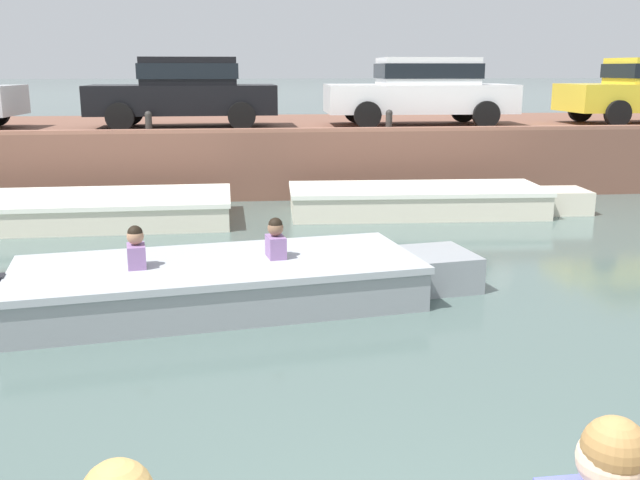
% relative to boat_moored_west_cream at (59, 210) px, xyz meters
% --- Properties ---
extents(ground_plane, '(400.00, 400.00, 0.00)m').
position_rel_boat_moored_west_cream_xyz_m(ground_plane, '(4.28, -4.42, -0.25)').
color(ground_plane, '#4C605B').
extents(far_quay_wall, '(60.00, 6.00, 1.44)m').
position_rel_boat_moored_west_cream_xyz_m(far_quay_wall, '(4.28, 4.88, 0.47)').
color(far_quay_wall, brown).
rests_on(far_quay_wall, ground).
extents(far_wall_coping, '(60.00, 0.24, 0.08)m').
position_rel_boat_moored_west_cream_xyz_m(far_wall_coping, '(4.28, 2.00, 1.23)').
color(far_wall_coping, '#925F4C').
rests_on(far_wall_coping, far_quay_wall).
extents(boat_moored_west_cream, '(6.69, 2.38, 0.50)m').
position_rel_boat_moored_west_cream_xyz_m(boat_moored_west_cream, '(0.00, 0.00, 0.00)').
color(boat_moored_west_cream, silver).
rests_on(boat_moored_west_cream, ground).
extents(boat_moored_central_cream, '(5.82, 1.97, 0.52)m').
position_rel_boat_moored_west_cream_xyz_m(boat_moored_central_cream, '(6.85, 0.20, 0.01)').
color(boat_moored_central_cream, silver).
rests_on(boat_moored_central_cream, ground).
extents(motorboat_passing, '(5.73, 2.60, 1.02)m').
position_rel_boat_moored_west_cream_xyz_m(motorboat_passing, '(3.22, -4.85, 0.02)').
color(motorboat_passing, '#93999E').
rests_on(motorboat_passing, ground).
extents(car_left_inner_black, '(4.17, 2.01, 1.54)m').
position_rel_boat_moored_west_cream_xyz_m(car_left_inner_black, '(2.07, 3.47, 2.04)').
color(car_left_inner_black, black).
rests_on(car_left_inner_black, far_quay_wall).
extents(car_centre_white, '(4.33, 2.07, 1.54)m').
position_rel_boat_moored_west_cream_xyz_m(car_centre_white, '(7.47, 3.47, 2.04)').
color(car_centre_white, white).
rests_on(car_centre_white, far_quay_wall).
extents(mooring_bollard_mid, '(0.15, 0.15, 0.45)m').
position_rel_boat_moored_west_cream_xyz_m(mooring_bollard_mid, '(1.40, 2.13, 1.43)').
color(mooring_bollard_mid, '#2D2B28').
rests_on(mooring_bollard_mid, far_quay_wall).
extents(mooring_bollard_east, '(0.15, 0.15, 0.45)m').
position_rel_boat_moored_west_cream_xyz_m(mooring_bollard_east, '(6.44, 2.13, 1.43)').
color(mooring_bollard_east, '#2D2B28').
rests_on(mooring_bollard_east, far_quay_wall).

